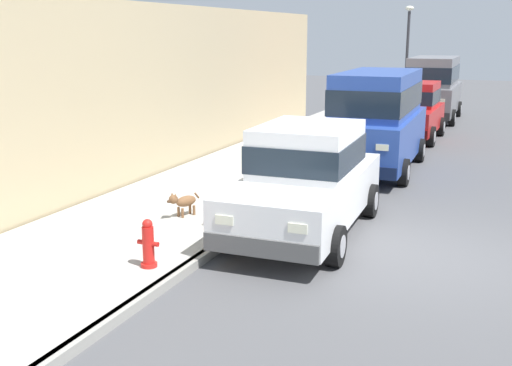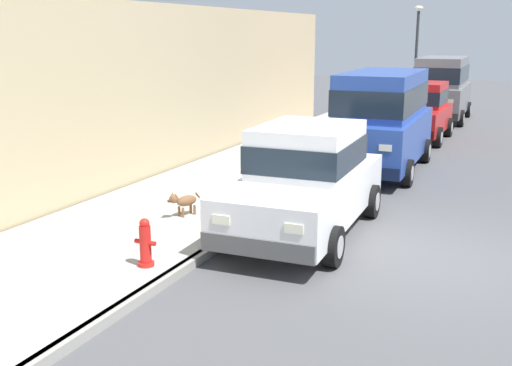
% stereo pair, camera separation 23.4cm
% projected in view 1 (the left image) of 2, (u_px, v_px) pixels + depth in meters
% --- Properties ---
extents(ground_plane, '(80.00, 80.00, 0.00)m').
position_uv_depth(ground_plane, '(428.00, 257.00, 9.82)').
color(ground_plane, '#4C4C4F').
extents(curb, '(0.16, 64.00, 0.14)m').
position_uv_depth(curb, '(244.00, 229.00, 11.02)').
color(curb, gray).
rests_on(curb, ground).
extents(sidewalk, '(3.60, 64.00, 0.14)m').
position_uv_depth(sidewalk, '(157.00, 217.00, 11.71)').
color(sidewalk, '#A8A59E').
rests_on(sidewalk, ground).
extents(car_white_sedan, '(2.16, 4.66, 1.92)m').
position_uv_depth(car_white_sedan, '(306.00, 178.00, 10.86)').
color(car_white_sedan, white).
rests_on(car_white_sedan, ground).
extents(car_blue_van, '(2.23, 4.95, 2.52)m').
position_uv_depth(car_blue_van, '(377.00, 116.00, 15.77)').
color(car_blue_van, '#28479E').
rests_on(car_blue_van, ground).
extents(car_red_hatchback, '(1.98, 3.81, 1.88)m').
position_uv_depth(car_red_hatchback, '(411.00, 110.00, 20.54)').
color(car_red_hatchback, red).
rests_on(car_red_hatchback, ground).
extents(car_grey_van, '(2.21, 4.94, 2.52)m').
position_uv_depth(car_grey_van, '(433.00, 85.00, 24.94)').
color(car_grey_van, slate).
rests_on(car_grey_van, ground).
extents(dog_brown, '(0.37, 0.72, 0.49)m').
position_uv_depth(dog_brown, '(183.00, 201.00, 11.46)').
color(dog_brown, brown).
rests_on(dog_brown, sidewalk).
extents(fire_hydrant, '(0.34, 0.24, 0.72)m').
position_uv_depth(fire_hydrant, '(148.00, 245.00, 8.98)').
color(fire_hydrant, red).
rests_on(fire_hydrant, sidewalk).
extents(street_lamp, '(0.36, 0.36, 4.42)m').
position_uv_depth(street_lamp, '(407.00, 46.00, 26.38)').
color(street_lamp, '#2D2D33').
rests_on(street_lamp, sidewalk).
extents(building_facade, '(0.50, 20.00, 4.14)m').
position_uv_depth(building_facade, '(172.00, 89.00, 15.78)').
color(building_facade, tan).
rests_on(building_facade, ground).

